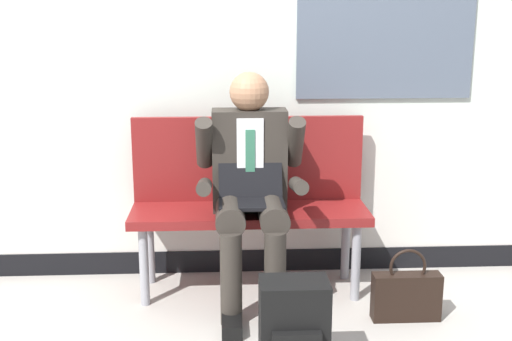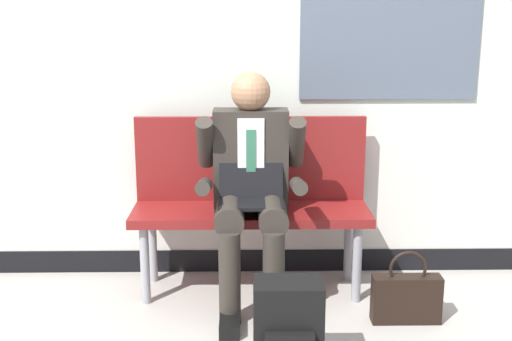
% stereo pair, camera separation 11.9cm
% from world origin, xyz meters
% --- Properties ---
extents(ground_plane, '(18.00, 18.00, 0.00)m').
position_xyz_m(ground_plane, '(0.00, 0.00, 0.00)').
color(ground_plane, '#9E9991').
extents(station_wall, '(6.29, 0.17, 2.70)m').
position_xyz_m(station_wall, '(0.01, 0.71, 1.35)').
color(station_wall, beige).
rests_on(station_wall, ground).
extents(bench_with_person, '(1.30, 0.42, 0.97)m').
position_xyz_m(bench_with_person, '(-0.05, 0.44, 0.56)').
color(bench_with_person, maroon).
rests_on(bench_with_person, ground).
extents(person_seated, '(0.57, 0.70, 1.23)m').
position_xyz_m(person_seated, '(-0.05, 0.23, 0.66)').
color(person_seated, '#2D2823').
rests_on(person_seated, ground).
extents(backpack, '(0.29, 0.23, 0.44)m').
position_xyz_m(backpack, '(0.10, -0.56, 0.22)').
color(backpack, black).
rests_on(backpack, ground).
extents(handbag, '(0.35, 0.10, 0.38)m').
position_xyz_m(handbag, '(0.73, -0.04, 0.13)').
color(handbag, black).
rests_on(handbag, ground).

